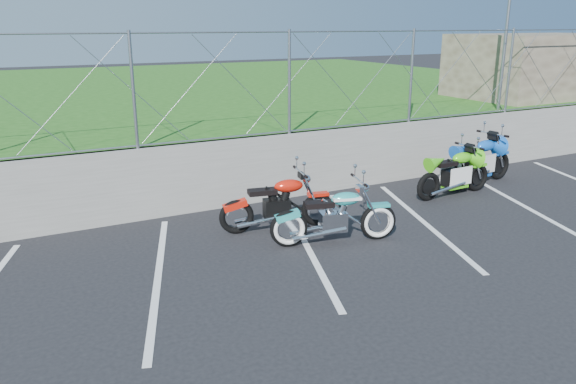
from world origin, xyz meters
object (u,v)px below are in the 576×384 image
cruiser_turquoise (336,218)px  sportbike_blue (479,163)px  sportbike_green (455,175)px  naked_orange (279,205)px

cruiser_turquoise → sportbike_blue: (4.62, 1.49, 0.06)m
sportbike_green → sportbike_blue: sportbike_blue is taller
sportbike_blue → cruiser_turquoise: bearing=-168.0°
sportbike_green → sportbike_blue: size_ratio=0.92×
cruiser_turquoise → sportbike_blue: 4.86m
naked_orange → cruiser_turquoise: bearing=-50.1°
cruiser_turquoise → sportbike_green: (3.55, 1.08, 0.02)m
sportbike_blue → sportbike_green: bearing=-165.1°
cruiser_turquoise → naked_orange: bearing=133.6°
naked_orange → sportbike_blue: 5.17m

